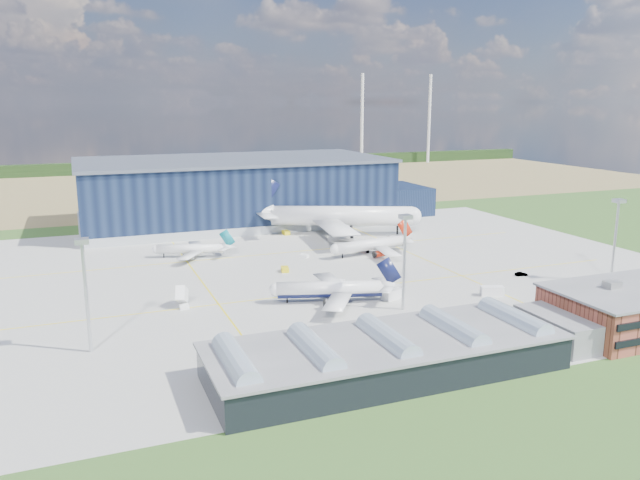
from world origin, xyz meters
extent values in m
plane|color=#2C551F|center=(0.00, 0.00, 0.00)|extent=(600.00, 600.00, 0.00)
cube|color=gray|center=(0.00, 10.00, 0.03)|extent=(220.00, 160.00, 0.06)
cube|color=yellow|center=(0.00, -10.00, 0.07)|extent=(180.00, 0.40, 0.02)
cube|color=yellow|center=(0.00, 35.00, 0.07)|extent=(180.00, 0.40, 0.02)
cube|color=yellow|center=(-30.00, 10.00, 0.07)|extent=(0.40, 120.00, 0.02)
cube|color=yellow|center=(40.00, 10.00, 0.07)|extent=(0.40, 120.00, 0.02)
cube|color=#917A4E|center=(0.00, 220.00, 0.00)|extent=(600.00, 220.00, 0.01)
cube|color=black|center=(0.00, 300.00, 4.00)|extent=(600.00, 8.00, 8.00)
cylinder|color=silver|center=(150.00, 290.00, 35.00)|extent=(2.40, 2.40, 70.00)
cylinder|color=silver|center=(210.00, 290.00, 35.00)|extent=(2.40, 2.40, 70.00)
cube|color=black|center=(0.00, 95.00, 12.50)|extent=(120.00, 60.00, 25.00)
cube|color=#9CA4AB|center=(0.00, 95.00, 1.60)|extent=(121.00, 61.00, 3.20)
cube|color=#505765|center=(0.00, 95.00, 25.50)|extent=(122.00, 62.00, 1.20)
cube|color=black|center=(72.00, 90.00, 6.00)|extent=(24.00, 30.00, 12.00)
cube|color=black|center=(55.00, -48.80, 3.00)|extent=(44.00, 0.40, 1.40)
cube|color=black|center=(55.00, -48.80, 6.50)|extent=(44.00, 0.40, 1.40)
cube|color=#9D9E99|center=(45.00, -58.00, 10.10)|extent=(3.20, 2.60, 1.60)
cube|color=black|center=(-10.00, -60.00, 3.00)|extent=(65.00, 22.00, 6.00)
cube|color=slate|center=(-10.00, -60.00, 6.20)|extent=(66.00, 23.00, 0.50)
cube|color=slate|center=(30.00, -60.00, 3.00)|extent=(10.00, 18.00, 6.00)
cylinder|color=#9BADBF|center=(-38.00, -60.00, 6.40)|extent=(4.40, 18.00, 4.40)
cylinder|color=#9BADBF|center=(-24.00, -60.00, 6.40)|extent=(4.40, 18.00, 4.40)
cylinder|color=#9BADBF|center=(-10.00, -60.00, 6.40)|extent=(4.40, 18.00, 4.40)
cylinder|color=#9BADBF|center=(4.00, -60.00, 6.40)|extent=(4.40, 18.00, 4.40)
cylinder|color=#9BADBF|center=(18.00, -60.00, 6.40)|extent=(4.40, 18.00, 4.40)
cylinder|color=silver|center=(-60.00, -30.00, 11.00)|extent=(0.70, 0.70, 22.00)
cube|color=silver|center=(-60.00, -30.00, 22.50)|extent=(2.60, 2.60, 1.00)
cylinder|color=silver|center=(10.00, -30.00, 11.00)|extent=(0.70, 0.70, 22.00)
cube|color=silver|center=(10.00, -30.00, 22.50)|extent=(2.60, 2.60, 1.00)
cylinder|color=silver|center=(75.00, -30.00, 11.00)|extent=(0.70, 0.70, 22.00)
cube|color=silver|center=(75.00, -30.00, 22.50)|extent=(2.60, 2.60, 1.00)
cube|color=yellow|center=(-5.38, 12.72, 0.71)|extent=(2.78, 3.80, 1.43)
cube|color=yellow|center=(8.55, -13.07, 0.72)|extent=(3.72, 3.97, 1.43)
cube|color=white|center=(36.49, -28.71, 1.25)|extent=(6.26, 4.53, 2.50)
cube|color=white|center=(21.83, 28.45, 0.63)|extent=(1.96, 2.93, 1.26)
cube|color=white|center=(1.91, -7.36, 1.17)|extent=(4.96, 5.44, 2.33)
cube|color=yellow|center=(11.46, 62.00, 0.77)|extent=(2.32, 3.59, 1.54)
cube|color=white|center=(5.65, 26.60, 0.58)|extent=(3.10, 3.17, 1.15)
cube|color=white|center=(11.48, -21.80, 1.28)|extent=(5.87, 4.13, 2.56)
cube|color=white|center=(-38.38, -7.73, 1.76)|extent=(3.84, 5.92, 3.52)
imported|color=#99999E|center=(53.68, -30.02, 0.59)|extent=(3.56, 1.71, 1.17)
imported|color=#99999E|center=(55.66, -16.45, 0.59)|extent=(3.77, 2.02, 1.18)
camera|label=1|loc=(-60.25, -154.17, 48.30)|focal=35.00mm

